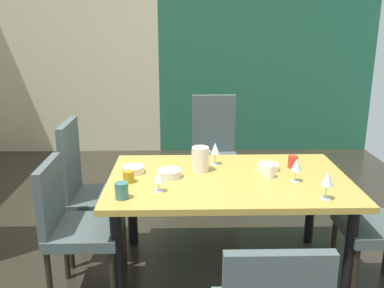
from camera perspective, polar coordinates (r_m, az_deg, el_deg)
ground_plane at (r=3.29m, az=-2.78°, el=-15.88°), size 5.29×5.98×0.02m
back_panel_interior at (r=5.94m, az=-16.49°, el=11.67°), size 2.43×0.10×2.67m
garden_window_panel at (r=5.85m, az=9.98°, el=12.02°), size 2.86×0.10×2.67m
dining_table at (r=2.93m, az=4.87°, el=-5.93°), size 1.61×1.01×0.72m
chair_head_far at (r=4.09m, az=2.96°, el=-0.38°), size 0.44×0.45×1.05m
chair_left_near at (r=2.81m, az=-15.65°, el=-9.97°), size 0.45×0.44×0.92m
chair_left_far at (r=3.25m, az=-13.78°, el=-5.36°), size 0.45×0.44×1.04m
wine_glass_left at (r=2.64m, az=-4.46°, el=-4.42°), size 0.07×0.07×0.13m
wine_glass_east at (r=2.63m, az=17.59°, el=-4.50°), size 0.07×0.07×0.17m
wine_glass_rear at (r=3.12m, az=3.11°, el=-0.67°), size 0.07×0.07×0.16m
wine_glass_near_shelf at (r=2.87m, az=13.74°, el=-2.79°), size 0.07×0.07×0.16m
serving_bowl_front at (r=3.07m, az=10.12°, el=-3.05°), size 0.15×0.15×0.04m
serving_bowl_near_window at (r=2.89m, az=-2.99°, el=-3.94°), size 0.16×0.16×0.05m
serving_bowl_west at (r=3.00m, az=-7.88°, el=-3.39°), size 0.15×0.15×0.05m
cup_south at (r=3.15m, az=13.31°, el=-2.33°), size 0.07×0.07×0.09m
cup_center at (r=2.57m, az=-9.35°, el=-6.16°), size 0.08×0.08×0.10m
cup_right at (r=2.92m, az=10.24°, el=-3.56°), size 0.08×0.08×0.09m
cup_corner at (r=2.82m, az=-8.45°, el=-4.34°), size 0.07×0.07×0.08m
pitcher_north at (r=2.98m, az=1.13°, el=-2.01°), size 0.13×0.12×0.18m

